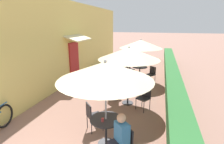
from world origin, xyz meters
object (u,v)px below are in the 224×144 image
(cafe_chair_near_right, at_px, (124,143))
(patio_table_mid, at_px, (128,90))
(patio_umbrella_far, at_px, (141,44))
(patio_umbrella_mid, at_px, (129,53))
(seated_patron_mid_left, at_px, (115,82))
(patio_umbrella_near, at_px, (105,71))
(cafe_chair_near_left, at_px, (92,114))
(seated_patron_near_right, at_px, (120,138))
(patio_table_near, at_px, (106,125))
(coffee_cup_near, at_px, (103,120))
(coffee_cup_mid, at_px, (128,85))
(cafe_chair_mid_right, at_px, (145,96))
(patio_table_far, at_px, (140,70))
(cafe_chair_mid_left, at_px, (113,87))
(cafe_chair_far_right, at_px, (151,73))
(cafe_chair_far_left, at_px, (129,68))

(cafe_chair_near_right, distance_m, patio_table_mid, 3.10)
(cafe_chair_near_right, relative_size, patio_umbrella_far, 0.38)
(patio_umbrella_mid, distance_m, seated_patron_mid_left, 1.52)
(patio_umbrella_near, distance_m, cafe_chair_near_left, 1.67)
(seated_patron_near_right, bearing_deg, patio_umbrella_mid, -36.43)
(patio_table_near, distance_m, seated_patron_mid_left, 3.05)
(cafe_chair_near_left, relative_size, patio_table_mid, 1.06)
(cafe_chair_near_right, height_order, coffee_cup_near, cafe_chair_near_right)
(coffee_cup_near, distance_m, coffee_cup_mid, 2.61)
(coffee_cup_near, bearing_deg, cafe_chair_mid_right, 71.34)
(patio_umbrella_mid, height_order, seated_patron_mid_left, patio_umbrella_mid)
(coffee_cup_mid, bearing_deg, cafe_chair_near_left, -109.02)
(patio_table_near, distance_m, coffee_cup_near, 0.28)
(patio_umbrella_near, bearing_deg, patio_table_far, 88.46)
(patio_umbrella_mid, relative_size, cafe_chair_mid_left, 2.65)
(patio_table_near, bearing_deg, cafe_chair_mid_left, 101.54)
(patio_umbrella_near, xyz_separation_m, cafe_chair_far_right, (0.82, 5.39, -1.49))
(cafe_chair_far_right, bearing_deg, seated_patron_mid_left, 95.18)
(cafe_chair_near_left, height_order, cafe_chair_mid_right, same)
(patio_table_mid, bearing_deg, patio_table_far, 88.78)
(coffee_cup_near, height_order, patio_table_mid, coffee_cup_near)
(patio_table_mid, relative_size, coffee_cup_mid, 9.13)
(cafe_chair_near_right, xyz_separation_m, patio_table_mid, (-0.49, 3.06, 0.04))
(cafe_chair_mid_left, relative_size, cafe_chair_far_left, 1.00)
(cafe_chair_near_right, relative_size, patio_table_mid, 1.06)
(cafe_chair_far_right, bearing_deg, cafe_chair_mid_right, 123.68)
(patio_table_far, bearing_deg, patio_umbrella_mid, -91.22)
(seated_patron_near_right, xyz_separation_m, patio_table_mid, (-0.41, 3.14, -0.13))
(patio_table_far, bearing_deg, cafe_chair_mid_left, -104.68)
(cafe_chair_near_left, height_order, patio_umbrella_far, patio_umbrella_far)
(patio_umbrella_far, bearing_deg, seated_patron_near_right, -86.92)
(coffee_cup_mid, bearing_deg, patio_table_near, -92.45)
(patio_table_near, bearing_deg, patio_umbrella_near, 0.00)
(patio_umbrella_near, distance_m, patio_table_far, 5.94)
(patio_table_mid, height_order, cafe_chair_far_right, cafe_chair_far_right)
(coffee_cup_near, height_order, cafe_chair_far_left, cafe_chair_far_left)
(seated_patron_mid_left, bearing_deg, coffee_cup_mid, -8.23)
(patio_table_near, height_order, cafe_chair_mid_left, cafe_chair_mid_left)
(cafe_chair_near_left, bearing_deg, patio_table_near, 5.81)
(patio_table_mid, distance_m, patio_table_far, 3.18)
(cafe_chair_mid_right, height_order, cafe_chair_far_right, same)
(patio_table_near, distance_m, patio_umbrella_near, 1.45)
(coffee_cup_mid, bearing_deg, seated_patron_near_right, -82.68)
(coffee_cup_mid, distance_m, cafe_chair_far_right, 3.03)
(patio_umbrella_near, xyz_separation_m, coffee_cup_mid, (0.11, 2.46, -1.22))
(seated_patron_near_right, xyz_separation_m, cafe_chair_far_left, (-1.00, 6.68, -0.17))
(cafe_chair_near_right, distance_m, patio_umbrella_far, 6.43)
(patio_table_far, bearing_deg, cafe_chair_near_right, -86.15)
(cafe_chair_near_left, bearing_deg, cafe_chair_mid_right, 98.78)
(patio_table_near, xyz_separation_m, cafe_chair_far_left, (-0.51, 6.12, -0.04))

